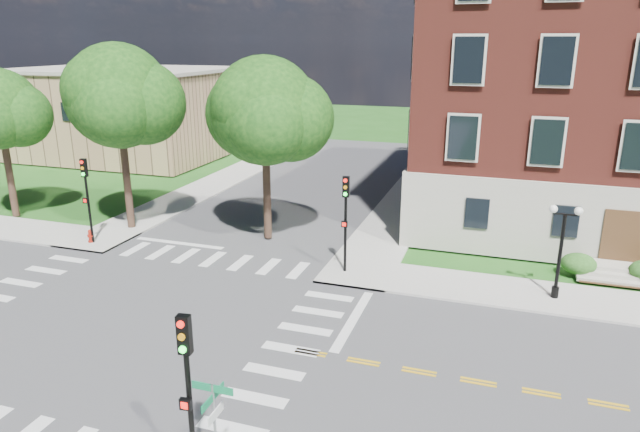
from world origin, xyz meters
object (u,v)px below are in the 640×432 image
(traffic_signal_se, at_px, (188,380))
(street_sign_pole, at_px, (215,417))
(traffic_signal_nw, at_px, (87,190))
(traffic_signal_ne, at_px, (346,212))
(fire_hydrant, at_px, (91,236))
(twin_lamp_west, at_px, (561,246))

(traffic_signal_se, bearing_deg, street_sign_pole, -1.81)
(traffic_signal_se, relative_size, street_sign_pole, 1.55)
(traffic_signal_nw, bearing_deg, traffic_signal_ne, 1.89)
(traffic_signal_nw, relative_size, street_sign_pole, 1.55)
(traffic_signal_se, xyz_separation_m, street_sign_pole, (0.69, -0.02, -0.88))
(traffic_signal_ne, relative_size, street_sign_pole, 1.55)
(traffic_signal_se, height_order, fire_hydrant, traffic_signal_se)
(street_sign_pole, xyz_separation_m, fire_hydrant, (-15.71, 14.33, -1.84))
(traffic_signal_se, bearing_deg, traffic_signal_ne, 90.92)
(traffic_signal_ne, bearing_deg, traffic_signal_se, -89.08)
(traffic_signal_ne, height_order, street_sign_pole, traffic_signal_ne)
(traffic_signal_ne, xyz_separation_m, fire_hydrant, (-14.78, -0.49, -2.72))
(traffic_signal_se, relative_size, traffic_signal_nw, 1.00)
(twin_lamp_west, bearing_deg, traffic_signal_se, -122.44)
(traffic_signal_nw, distance_m, fire_hydrant, 2.72)
(traffic_signal_nw, bearing_deg, twin_lamp_west, 1.31)
(street_sign_pole, bearing_deg, traffic_signal_ne, 93.59)
(traffic_signal_se, xyz_separation_m, twin_lamp_west, (9.45, 14.86, -0.66))
(twin_lamp_west, bearing_deg, traffic_signal_ne, -179.57)
(traffic_signal_ne, relative_size, fire_hydrant, 6.40)
(fire_hydrant, bearing_deg, street_sign_pole, -42.36)
(traffic_signal_nw, bearing_deg, traffic_signal_se, -43.84)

